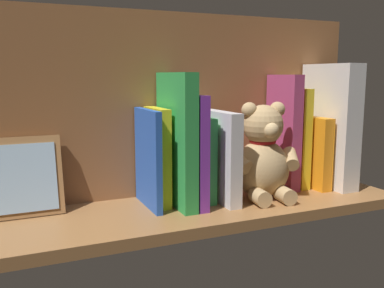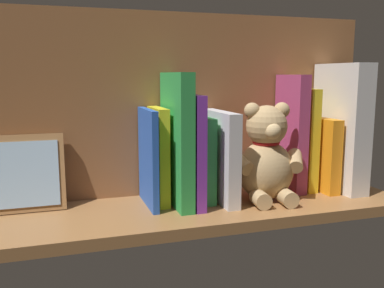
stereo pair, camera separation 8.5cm
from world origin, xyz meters
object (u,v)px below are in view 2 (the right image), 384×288
Objects in this scene: book_0 at (319,154)px; teddy_bear at (266,158)px; dictionary_thick_white at (341,127)px; picture_frame_leaning at (26,173)px.

book_0 is 16.25cm from teddy_bear.
book_0 is (4.52, -1.32, -6.05)cm from dictionary_thick_white.
dictionary_thick_white reaches higher than book_0.
teddy_bear reaches higher than book_0.
dictionary_thick_white is at bearing 175.71° from picture_frame_leaning.
picture_frame_leaning is at bearing -2.13° from teddy_bear.
dictionary_thick_white is 68.27cm from picture_frame_leaning.
dictionary_thick_white is 7.67cm from book_0.
picture_frame_leaning is (47.51, -7.91, -1.76)cm from teddy_bear.
dictionary_thick_white is at bearing -164.72° from teddy_bear.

